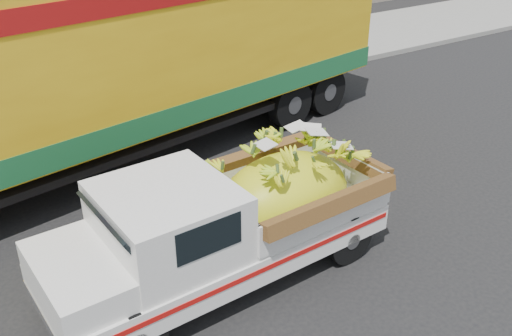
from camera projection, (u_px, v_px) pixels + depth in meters
ground at (247, 237)px, 9.05m from camera, size 100.00×100.00×0.00m
curb at (112, 112)px, 13.46m from camera, size 60.00×0.25×0.15m
sidewalk at (84, 87)px, 15.02m from camera, size 60.00×4.00×0.14m
pickup_truck at (242, 215)px, 7.93m from camera, size 4.92×2.01×1.70m
semi_trailer at (122, 56)px, 10.47m from camera, size 12.08×4.58×3.80m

